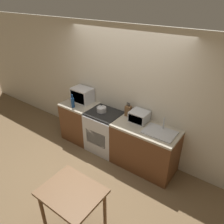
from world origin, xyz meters
TOP-DOWN VIEW (x-y plane):
  - ground_plane at (0.00, 0.00)m, footprint 16.00×16.00m
  - wall_back at (0.00, 1.01)m, footprint 10.00×0.06m
  - counter_left_run at (-0.96, 0.67)m, footprint 0.72×0.62m
  - counter_right_run at (0.71, 0.67)m, footprint 1.23×0.62m
  - stove_range at (-0.25, 0.67)m, footprint 0.69×0.62m
  - kettle at (-0.33, 0.68)m, footprint 0.20×0.20m
  - microwave at (-0.96, 0.80)m, footprint 0.44×0.33m
  - bottle at (-0.95, 0.48)m, footprint 0.07×0.07m
  - knife_block at (0.20, 0.86)m, footprint 0.12×0.09m
  - toaster_oven at (0.48, 0.81)m, footprint 0.34×0.30m
  - sink_basin at (0.97, 0.68)m, footprint 0.56×0.40m
  - dining_table at (0.54, -1.07)m, footprint 0.81×0.65m

SIDE VIEW (x-z plane):
  - ground_plane at x=0.00m, z-range 0.00..0.00m
  - stove_range at x=-0.25m, z-range 0.00..0.90m
  - counter_left_run at x=-0.96m, z-range 0.00..0.90m
  - counter_right_run at x=0.71m, z-range 0.00..0.90m
  - dining_table at x=0.54m, z-range 0.27..1.03m
  - sink_basin at x=0.97m, z-range 0.79..1.03m
  - kettle at x=-0.33m, z-range 0.88..1.06m
  - toaster_oven at x=0.48m, z-range 0.90..1.10m
  - knife_block at x=0.20m, z-range 0.87..1.15m
  - bottle at x=-0.95m, z-range 0.87..1.16m
  - microwave at x=-0.96m, z-range 0.90..1.22m
  - wall_back at x=0.00m, z-range 0.00..2.60m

